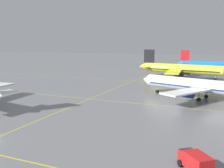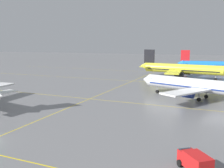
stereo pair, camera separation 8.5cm
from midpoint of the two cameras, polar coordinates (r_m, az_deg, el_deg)
airliner_second_row at (r=66.46m, az=18.66°, el=-0.32°), size 31.67×27.08×10.09m
airliner_third_row at (r=104.24m, az=15.19°, el=3.28°), size 35.83×30.62×11.14m
airliner_far_left_stand at (r=131.75m, az=21.47°, el=4.00°), size 33.52×28.80×10.41m
taxiway_markings at (r=78.98m, az=0.75°, el=-0.95°), size 158.64×146.12×0.01m
service_truck_red_van at (r=30.19m, az=17.93°, el=-15.94°), size 4.06×4.32×2.10m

